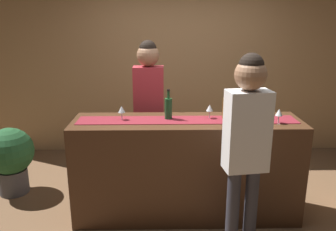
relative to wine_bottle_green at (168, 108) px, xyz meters
name	(u,v)px	position (x,y,z in m)	size (l,w,h in m)	color
ground_plane	(186,213)	(0.18, -0.04, -1.15)	(10.00, 10.00, 0.00)	brown
back_wall	(179,56)	(0.18, 1.86, 0.30)	(6.00, 0.12, 2.90)	tan
bar_counter	(186,168)	(0.18, -0.04, -0.63)	(2.27, 0.60, 1.03)	#472B19
counter_runner_cloth	(187,120)	(0.18, -0.04, -0.11)	(2.15, 0.28, 0.01)	maroon
wine_bottle_green	(168,108)	(0.00, 0.00, 0.00)	(0.07, 0.07, 0.30)	#194723
wine_bottle_amber	(226,108)	(0.57, 0.01, 0.00)	(0.07, 0.07, 0.30)	brown
wine_glass_near_customer	(210,108)	(0.41, 0.01, -0.01)	(0.07, 0.07, 0.14)	silver
wine_glass_mid_counter	(279,113)	(1.05, -0.16, -0.01)	(0.07, 0.07, 0.14)	silver
wine_glass_far_end	(122,110)	(-0.46, -0.03, -0.01)	(0.07, 0.07, 0.14)	silver
bartender	(149,99)	(-0.21, 0.54, -0.04)	(0.34, 0.25, 1.77)	#26262B
customer_sipping	(247,137)	(0.61, -0.72, -0.05)	(0.36, 0.25, 1.76)	#33333D
potted_plant_tall	(10,156)	(-1.82, 0.44, -0.69)	(0.54, 0.54, 0.80)	#4C4C51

